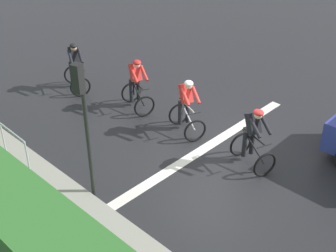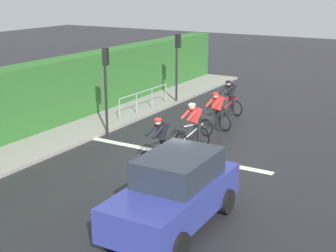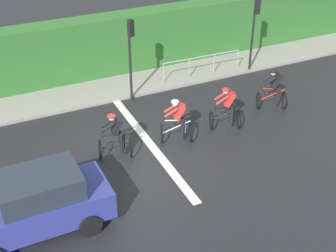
# 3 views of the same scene
# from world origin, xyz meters

# --- Properties ---
(ground_plane) EXTENTS (80.00, 80.00, 0.00)m
(ground_plane) POSITION_xyz_m (0.00, 0.00, 0.00)
(ground_plane) COLOR black
(sidewalk_kerb) EXTENTS (2.80, 24.38, 0.12)m
(sidewalk_kerb) POSITION_xyz_m (-4.85, 2.00, 0.06)
(sidewalk_kerb) COLOR gray
(sidewalk_kerb) RESTS_ON ground
(stone_wall_low) EXTENTS (0.44, 24.38, 0.43)m
(stone_wall_low) POSITION_xyz_m (-5.75, 2.00, 0.22)
(stone_wall_low) COLOR gray
(stone_wall_low) RESTS_ON ground
(hedge_wall) EXTENTS (1.10, 24.38, 2.68)m
(hedge_wall) POSITION_xyz_m (-6.05, 2.00, 1.34)
(hedge_wall) COLOR #2D6628
(hedge_wall) RESTS_ON ground
(road_marking_stop_line) EXTENTS (7.00, 0.30, 0.01)m
(road_marking_stop_line) POSITION_xyz_m (0.00, 0.29, 0.00)
(road_marking_stop_line) COLOR silver
(road_marking_stop_line) RESTS_ON ground
(cyclist_lead) EXTENTS (1.06, 1.26, 1.66)m
(cyclist_lead) POSITION_xyz_m (-0.33, 5.65, 0.80)
(cyclist_lead) COLOR black
(cyclist_lead) RESTS_ON ground
(cyclist_second) EXTENTS (1.00, 1.24, 1.66)m
(cyclist_second) POSITION_xyz_m (0.19, 3.24, 0.80)
(cyclist_second) COLOR black
(cyclist_second) RESTS_ON ground
(cyclist_mid) EXTENTS (1.03, 1.26, 1.66)m
(cyclist_mid) POSITION_xyz_m (0.23, 1.23, 0.80)
(cyclist_mid) COLOR black
(cyclist_mid) RESTS_ON ground
(cyclist_fourth) EXTENTS (0.99, 1.24, 1.66)m
(cyclist_fourth) POSITION_xyz_m (0.22, -1.03, 0.80)
(cyclist_fourth) COLOR black
(cyclist_fourth) RESTS_ON ground
(car_navy) EXTENTS (1.93, 4.12, 1.76)m
(car_navy) POSITION_xyz_m (2.51, -4.13, 0.87)
(car_navy) COLOR navy
(car_navy) RESTS_ON ground
(traffic_light_near_crossing) EXTENTS (0.25, 0.31, 3.34)m
(traffic_light_near_crossing) POSITION_xyz_m (-3.37, 0.97, 2.22)
(traffic_light_near_crossing) COLOR black
(traffic_light_near_crossing) RESTS_ON ground
(traffic_light_far_junction) EXTENTS (0.23, 0.31, 3.34)m
(traffic_light_far_junction) POSITION_xyz_m (-3.57, 6.81, 2.22)
(traffic_light_far_junction) COLOR black
(traffic_light_far_junction) RESTS_ON ground
(pedestrian_railing_kerbside) EXTENTS (0.14, 3.72, 1.03)m
(pedestrian_railing_kerbside) POSITION_xyz_m (-3.95, 4.47, 0.79)
(pedestrian_railing_kerbside) COLOR #999EA3
(pedestrian_railing_kerbside) RESTS_ON ground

